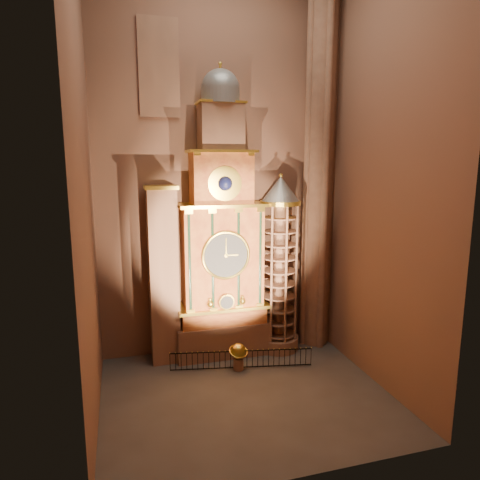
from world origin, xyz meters
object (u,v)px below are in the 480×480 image
object	(u,v)px
astronomical_clock	(222,246)
iron_railing	(242,359)
portrait_tower	(164,275)
celestial_globe	(238,354)
stair_turret	(279,266)

from	to	relation	value
astronomical_clock	iron_railing	distance (m)	6.55
astronomical_clock	portrait_tower	distance (m)	3.73
portrait_tower	celestial_globe	xyz separation A→B (m)	(3.76, -2.31, -4.24)
stair_turret	portrait_tower	bearing A→B (deg)	177.67
portrait_tower	iron_railing	bearing A→B (deg)	-29.94
celestial_globe	iron_railing	world-z (taller)	celestial_globe
stair_turret	iron_railing	size ratio (longest dim) A/B	1.38
celestial_globe	portrait_tower	bearing A→B (deg)	148.41
portrait_tower	iron_railing	world-z (taller)	portrait_tower
astronomical_clock	iron_railing	size ratio (longest dim) A/B	2.14
astronomical_clock	stair_turret	bearing A→B (deg)	-4.30
portrait_tower	stair_turret	distance (m)	6.91
portrait_tower	stair_turret	size ratio (longest dim) A/B	0.94
astronomical_clock	celestial_globe	size ratio (longest dim) A/B	10.98
astronomical_clock	iron_railing	world-z (taller)	astronomical_clock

